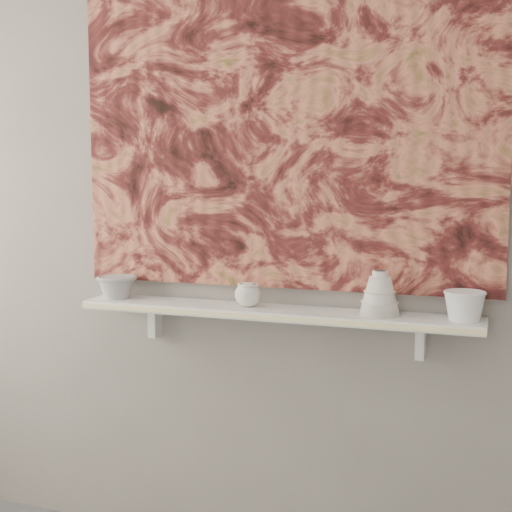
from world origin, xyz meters
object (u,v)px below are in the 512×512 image
at_px(cup_cream, 248,295).
at_px(painting, 281,129).
at_px(shelf, 274,313).
at_px(bowl_white, 465,306).
at_px(bowl_grey, 117,287).
at_px(bell_vessel, 380,293).

bearing_deg(cup_cream, painting, 40.82).
relative_size(shelf, bowl_white, 10.66).
bearing_deg(cup_cream, bowl_white, 0.00).
bearing_deg(bowl_white, shelf, 180.00).
distance_m(bowl_grey, bowl_white, 1.24).
xyz_separation_m(bowl_grey, bell_vessel, (0.97, 0.00, 0.03)).
xyz_separation_m(cup_cream, bowl_white, (0.72, 0.00, 0.01)).
distance_m(shelf, bell_vessel, 0.37).
height_order(cup_cream, bell_vessel, bell_vessel).
xyz_separation_m(painting, bowl_grey, (-0.61, -0.08, -0.57)).
height_order(painting, bowl_white, painting).
bearing_deg(shelf, bowl_white, 0.00).
relative_size(bowl_grey, cup_cream, 1.60).
xyz_separation_m(cup_cream, bell_vessel, (0.46, 0.00, 0.03)).
bearing_deg(painting, shelf, -90.00).
height_order(bowl_grey, bowl_white, bowl_white).
bearing_deg(bowl_grey, bell_vessel, 0.00).
bearing_deg(bell_vessel, bowl_white, 0.00).
xyz_separation_m(painting, bowl_white, (0.63, -0.08, -0.56)).
distance_m(shelf, bowl_white, 0.63).
xyz_separation_m(shelf, bell_vessel, (0.36, 0.00, 0.09)).
height_order(painting, bell_vessel, painting).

